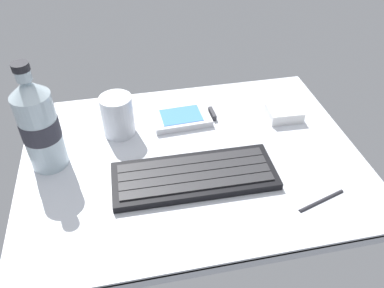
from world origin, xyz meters
The scene contains 7 objects.
ground_plane centered at (0.00, -0.23, -0.99)cm, with size 64.00×48.00×2.80cm.
keyboard centered at (-0.81, -6.08, 0.81)cm, with size 29.17×11.45×1.70cm.
handheld_device centered at (0.66, 11.51, 0.73)cm, with size 13.06×8.17×1.50cm.
juice_cup centered at (-13.02, 10.09, 3.91)cm, with size 6.40×6.40×8.50cm.
water_bottle centered at (-26.25, 3.37, 9.01)cm, with size 6.73×6.73×20.80cm.
charger_block centered at (21.79, 8.19, 1.20)cm, with size 7.00×5.60×2.40cm, color white.
stylus_pen centered at (19.09, -15.56, 0.35)cm, with size 0.70×0.70×9.50cm, color #26262B.
Camera 1 is at (-10.99, -53.73, 49.29)cm, focal length 36.10 mm.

